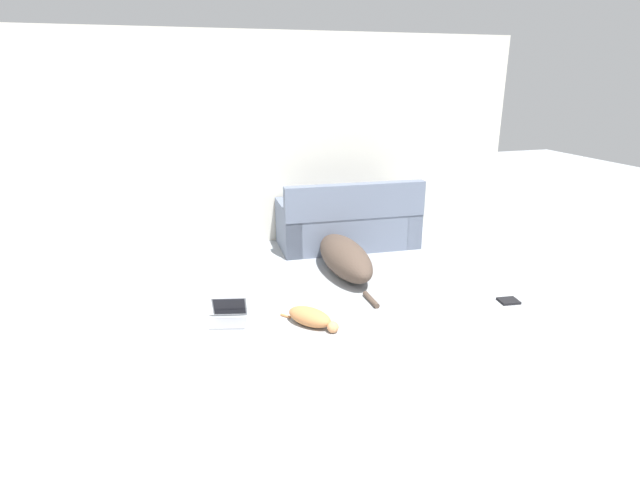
# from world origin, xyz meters

# --- Properties ---
(ground_plane) EXTENTS (20.00, 20.00, 0.00)m
(ground_plane) POSITION_xyz_m (0.00, 0.00, 0.00)
(ground_plane) COLOR #999EA3
(wall_back) EXTENTS (7.65, 0.06, 2.62)m
(wall_back) POSITION_xyz_m (0.00, 3.95, 1.31)
(wall_back) COLOR beige
(wall_back) RESTS_ON ground_plane
(couch) EXTENTS (1.78, 0.88, 0.88)m
(couch) POSITION_xyz_m (1.34, 3.43, 0.29)
(couch) COLOR slate
(couch) RESTS_ON ground_plane
(dog) EXTENTS (0.44, 1.75, 0.39)m
(dog) POSITION_xyz_m (0.98, 2.60, 0.19)
(dog) COLOR #4C3D33
(dog) RESTS_ON ground_plane
(cat) EXTENTS (0.44, 0.52, 0.16)m
(cat) POSITION_xyz_m (0.29, 1.48, 0.08)
(cat) COLOR #BC7A47
(cat) RESTS_ON ground_plane
(laptop_open) EXTENTS (0.37, 0.35, 0.21)m
(laptop_open) POSITION_xyz_m (-0.39, 1.79, 0.07)
(laptop_open) COLOR gray
(laptop_open) RESTS_ON ground_plane
(book_black) EXTENTS (0.20, 0.17, 0.02)m
(book_black) POSITION_xyz_m (2.27, 1.38, 0.01)
(book_black) COLOR black
(book_black) RESTS_ON ground_plane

